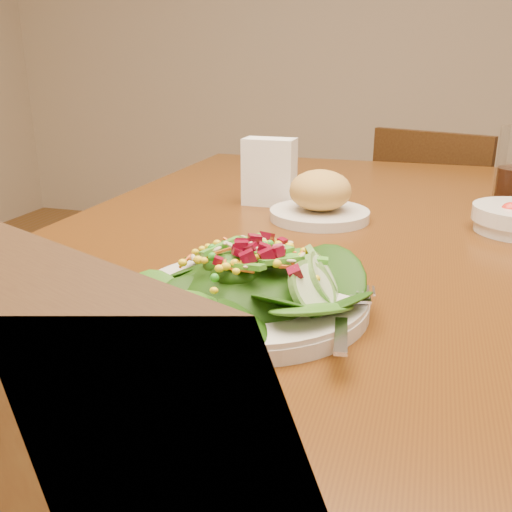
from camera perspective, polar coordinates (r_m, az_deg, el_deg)
name	(u,v)px	position (r m, az deg, el deg)	size (l,w,h in m)	color
dining_table	(321,285)	(0.99, 6.56, -2.86)	(0.90, 1.40, 0.75)	#4D290A
chair_far	(435,248)	(1.95, 17.47, 0.75)	(0.49, 0.49, 0.82)	black
salad_plate	(259,287)	(0.63, 0.27, -3.08)	(0.27, 0.26, 0.08)	silver
bread_plate	(320,200)	(1.00, 6.41, 5.62)	(0.17, 0.17, 0.09)	silver
napkin_holder	(269,170)	(1.10, 1.35, 8.60)	(0.10, 0.05, 0.13)	white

